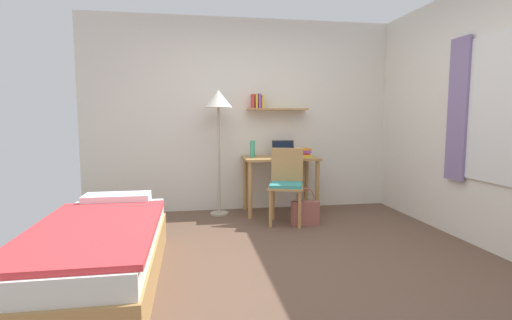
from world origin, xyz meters
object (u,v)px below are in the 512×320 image
desk_chair (286,182)px  book_stack (303,153)px  laptop (284,152)px  water_bottle (253,149)px  handbag (305,212)px  bed (99,252)px  desk (280,168)px  standing_lamp (218,107)px

desk_chair → book_stack: 0.65m
book_stack → laptop: bearing=159.1°
water_bottle → handbag: bearing=-51.4°
bed → book_stack: size_ratio=7.91×
book_stack → water_bottle: bearing=174.0°
bed → handbag: (2.03, 1.27, -0.09)m
desk_chair → book_stack: desk_chair is taller
handbag → laptop: bearing=98.2°
desk → handbag: size_ratio=2.21×
book_stack → handbag: size_ratio=0.57×
desk_chair → water_bottle: bearing=121.5°
bed → book_stack: 2.92m
bed → water_bottle: 2.53m
laptop → water_bottle: (-0.43, -0.02, 0.05)m
bed → water_bottle: (1.51, 1.93, 0.62)m
water_bottle → standing_lamp: bearing=179.2°
laptop → book_stack: size_ratio=1.20×
laptop → water_bottle: bearing=-177.0°
bed → desk_chair: 2.32m
desk → standing_lamp: standing_lamp is taller
desk → standing_lamp: bearing=177.5°
bed → laptop: laptop is taller
handbag → desk: bearing=104.2°
bed → handbag: size_ratio=4.53×
laptop → book_stack: bearing=-20.9°
desk_chair → standing_lamp: size_ratio=0.56×
desk → standing_lamp: size_ratio=0.60×
desk_chair → standing_lamp: (-0.77, 0.54, 0.91)m
bed → laptop: bearing=45.3°
desk_chair → handbag: (0.20, -0.13, -0.35)m
desk_chair → book_stack: (0.35, 0.46, 0.31)m
standing_lamp → desk: bearing=-2.5°
laptop → water_bottle: water_bottle is taller
bed → handbag: 2.40m
laptop → book_stack: 0.26m
laptop → water_bottle: size_ratio=1.39×
desk_chair → water_bottle: size_ratio=4.10×
desk_chair → bed: bearing=-142.7°
standing_lamp → handbag: 1.72m
handbag → book_stack: bearing=76.3°
bed → desk: (1.87, 1.90, 0.36)m
bed → laptop: size_ratio=6.57×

